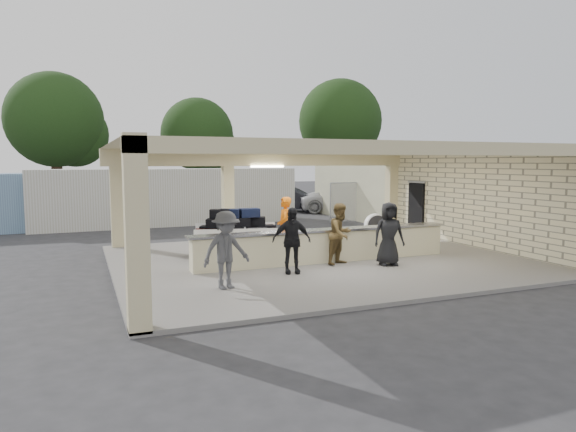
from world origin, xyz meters
name	(u,v)px	position (x,y,z in m)	size (l,w,h in m)	color
ground	(318,262)	(0.00, 0.00, 0.00)	(120.00, 120.00, 0.00)	#2A2A2C
pavilion	(315,216)	(0.21, 0.66, 1.35)	(12.01, 10.00, 3.55)	slate
baggage_counter	(325,246)	(0.00, -0.50, 0.59)	(8.20, 0.58, 0.98)	beige
luggage_cart	(235,230)	(-2.24, 1.29, 0.94)	(2.89, 2.17, 1.50)	white
drum_fan	(376,226)	(3.82, 2.80, 0.62)	(0.92, 0.49, 0.98)	white
baggage_handler	(284,227)	(-0.84, 0.66, 1.04)	(0.69, 0.38, 1.88)	#DE610B
passenger_a	(341,234)	(0.25, -1.00, 0.99)	(0.86, 0.38, 1.78)	brown
passenger_b	(291,240)	(-1.53, -1.57, 0.98)	(1.03, 0.38, 1.76)	black
passenger_c	(226,250)	(-3.59, -2.54, 1.01)	(1.18, 0.41, 1.82)	#4C4D51
passenger_d	(389,234)	(1.47, -1.63, 1.01)	(0.89, 0.36, 1.81)	black
car_white_a	(342,201)	(8.10, 13.56, 0.71)	(2.35, 4.96, 1.42)	silver
car_white_b	(417,199)	(13.16, 12.96, 0.69)	(1.64, 4.40, 1.39)	silver
car_dark	(289,199)	(5.39, 15.37, 0.76)	(1.60, 4.53, 1.51)	black
container_white	(168,197)	(-2.64, 11.48, 1.36)	(12.54, 2.51, 2.72)	silver
fence	(428,199)	(11.00, 9.00, 1.05)	(12.06, 0.06, 2.03)	gray
tree_left	(60,124)	(-7.68, 24.16, 5.59)	(6.60, 6.30, 9.00)	#382619
tree_mid	(201,137)	(2.32, 26.16, 4.96)	(6.00, 5.60, 8.00)	#382619
tree_right	(342,125)	(14.32, 25.16, 6.21)	(7.20, 7.00, 10.00)	#382619
adjacent_building	(395,188)	(9.50, 10.00, 1.60)	(6.00, 8.00, 3.20)	beige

